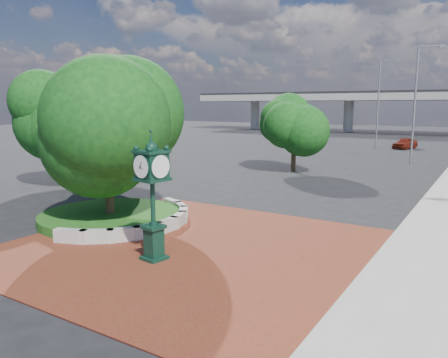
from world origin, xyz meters
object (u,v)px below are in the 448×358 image
parked_car (405,143)px  street_lamp_near (418,96)px  post_clock (153,191)px  street_lamp_far (381,98)px

parked_car → street_lamp_near: (3.04, -13.53, 5.20)m
post_clock → street_lamp_near: street_lamp_near is taller
post_clock → street_lamp_near: 30.89m
parked_car → post_clock: bearing=-74.1°
parked_car → street_lamp_near: size_ratio=0.39×
post_clock → parked_car: bearing=89.7°
parked_car → street_lamp_far: bearing=-127.1°
street_lamp_near → street_lamp_far: (-5.67, 11.57, 0.03)m
post_clock → street_lamp_far: (-2.39, 42.09, 3.56)m
post_clock → parked_car: size_ratio=1.09×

